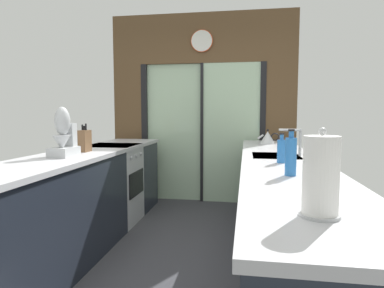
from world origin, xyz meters
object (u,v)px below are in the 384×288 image
(oven_range, at_px, (113,184))
(knife_block, at_px, (85,141))
(kettle, at_px, (268,137))
(soap_bottle_near, at_px, (291,156))
(paper_towel_roll, at_px, (321,177))
(soap_bottle_far, at_px, (281,150))
(stand_mixer, at_px, (64,138))

(oven_range, distance_m, knife_block, 0.90)
(knife_block, height_order, kettle, knife_block)
(soap_bottle_near, xyz_separation_m, paper_towel_roll, (0.00, -0.79, 0.02))
(soap_bottle_far, bearing_deg, paper_towel_roll, -90.00)
(stand_mixer, height_order, kettle, stand_mixer)
(kettle, xyz_separation_m, paper_towel_roll, (-0.00, -2.93, 0.07))
(knife_block, xyz_separation_m, stand_mixer, (-0.00, -0.37, 0.06))
(soap_bottle_near, relative_size, paper_towel_roll, 0.87)
(stand_mixer, bearing_deg, oven_range, 91.00)
(knife_block, distance_m, paper_towel_roll, 2.50)
(kettle, distance_m, paper_towel_roll, 2.93)
(oven_range, bearing_deg, paper_towel_roll, -53.73)
(soap_bottle_far, height_order, paper_towel_roll, paper_towel_roll)
(paper_towel_roll, bearing_deg, knife_block, 135.38)
(kettle, relative_size, soap_bottle_far, 1.18)
(knife_block, bearing_deg, stand_mixer, -90.00)
(oven_range, bearing_deg, kettle, 14.85)
(oven_range, relative_size, stand_mixer, 2.19)
(paper_towel_roll, bearing_deg, oven_range, 126.27)
(knife_block, xyz_separation_m, soap_bottle_far, (1.78, -0.45, -0.01))
(kettle, height_order, soap_bottle_far, soap_bottle_far)
(knife_block, xyz_separation_m, soap_bottle_near, (1.78, -0.97, 0.01))
(kettle, bearing_deg, stand_mixer, -139.21)
(oven_range, height_order, kettle, kettle)
(soap_bottle_far, xyz_separation_m, paper_towel_roll, (-0.00, -1.31, 0.05))
(paper_towel_roll, bearing_deg, kettle, 89.97)
(stand_mixer, height_order, paper_towel_roll, stand_mixer)
(knife_block, distance_m, soap_bottle_near, 2.02)
(knife_block, relative_size, kettle, 1.03)
(kettle, relative_size, soap_bottle_near, 0.95)
(kettle, height_order, soap_bottle_near, soap_bottle_near)
(oven_range, bearing_deg, soap_bottle_far, -32.37)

